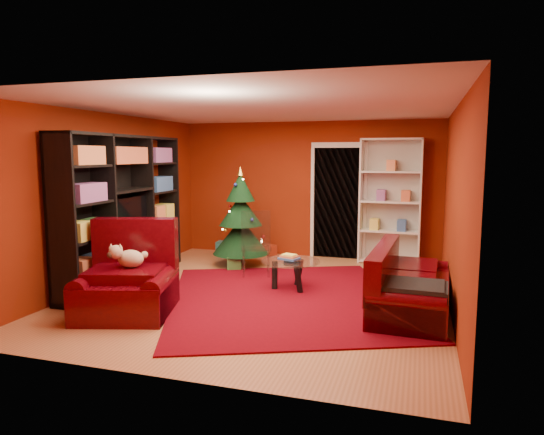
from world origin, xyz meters
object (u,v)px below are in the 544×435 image
(white_bookshelf, at_px, (390,202))
(rug, at_px, (286,299))
(gift_box_teal, at_px, (224,248))
(gift_box_red, at_px, (270,250))
(christmas_tree, at_px, (241,218))
(sofa, at_px, (412,279))
(media_unit, at_px, (124,209))
(dog, at_px, (131,259))
(acrylic_chair, at_px, (256,247))
(gift_box_green, at_px, (234,263))
(armchair, at_px, (126,278))
(coffee_table, at_px, (291,275))

(white_bookshelf, bearing_deg, rug, -111.28)
(gift_box_teal, bearing_deg, gift_box_red, 16.05)
(gift_box_teal, xyz_separation_m, gift_box_red, (0.88, 0.25, -0.03))
(christmas_tree, xyz_separation_m, sofa, (2.97, -1.78, -0.44))
(rug, bearing_deg, media_unit, 175.80)
(gift_box_red, height_order, white_bookshelf, white_bookshelf)
(dog, bearing_deg, christmas_tree, 66.65)
(rug, bearing_deg, christmas_tree, 127.15)
(white_bookshelf, distance_m, dog, 4.82)
(gift_box_red, bearing_deg, acrylic_chair, -80.73)
(media_unit, relative_size, sofa, 1.50)
(gift_box_red, bearing_deg, white_bookshelf, -0.50)
(christmas_tree, bearing_deg, gift_box_red, 76.59)
(gift_box_green, xyz_separation_m, acrylic_chair, (0.51, -0.31, 0.36))
(gift_box_red, height_order, acrylic_chair, acrylic_chair)
(armchair, distance_m, sofa, 3.56)
(media_unit, bearing_deg, rug, -6.55)
(gift_box_green, bearing_deg, gift_box_teal, 120.67)
(white_bookshelf, xyz_separation_m, sofa, (0.45, -2.76, -0.71))
(media_unit, distance_m, coffee_table, 2.75)
(christmas_tree, distance_m, acrylic_chair, 0.90)
(gift_box_red, distance_m, acrylic_chair, 1.70)
(rug, distance_m, coffee_table, 0.53)
(media_unit, bearing_deg, armchair, -58.44)
(christmas_tree, xyz_separation_m, dog, (-0.37, -2.86, -0.17))
(armchair, bearing_deg, gift_box_red, 64.72)
(rug, height_order, gift_box_green, gift_box_green)
(media_unit, bearing_deg, coffee_table, 3.88)
(armchair, xyz_separation_m, coffee_table, (1.66, 1.65, -0.24))
(christmas_tree, height_order, acrylic_chair, christmas_tree)
(rug, distance_m, acrylic_chair, 1.45)
(media_unit, xyz_separation_m, gift_box_red, (1.57, 2.55, -1.03))
(armchair, bearing_deg, acrylic_chair, 52.29)
(rug, distance_m, gift_box_red, 2.95)
(gift_box_teal, height_order, gift_box_red, gift_box_teal)
(rug, bearing_deg, sofa, -1.13)
(gift_box_red, bearing_deg, sofa, -45.50)
(christmas_tree, bearing_deg, acrylic_chair, -51.71)
(media_unit, xyz_separation_m, gift_box_teal, (0.68, 2.30, -1.00))
(gift_box_green, xyz_separation_m, coffee_table, (1.26, -0.94, 0.10))
(gift_box_teal, height_order, gift_box_green, gift_box_teal)
(rug, height_order, sofa, sofa)
(armchair, xyz_separation_m, dog, (0.03, 0.06, 0.23))
(rug, xyz_separation_m, gift_box_teal, (-1.97, 2.49, 0.12))
(gift_box_teal, height_order, sofa, sofa)
(christmas_tree, relative_size, coffee_table, 2.08)
(gift_box_green, distance_m, dog, 2.62)
(gift_box_red, xyz_separation_m, dog, (-0.61, -3.86, 0.59))
(armchair, relative_size, acrylic_chair, 1.25)
(armchair, distance_m, dog, 0.24)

